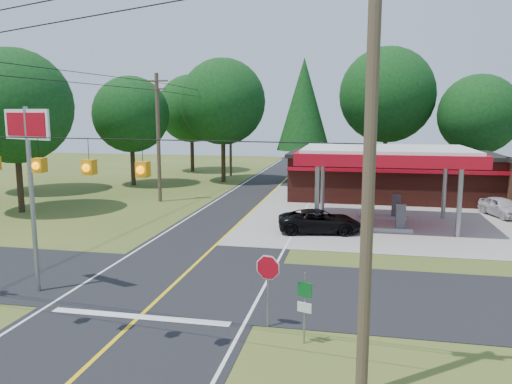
% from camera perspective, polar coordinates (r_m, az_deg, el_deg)
% --- Properties ---
extents(ground, '(120.00, 120.00, 0.00)m').
position_cam_1_polar(ground, '(21.35, -9.14, -10.22)').
color(ground, '#3E531D').
rests_on(ground, ground).
extents(main_highway, '(8.00, 120.00, 0.02)m').
position_cam_1_polar(main_highway, '(21.35, -9.14, -10.20)').
color(main_highway, black).
rests_on(main_highway, ground).
extents(cross_road, '(70.00, 7.00, 0.02)m').
position_cam_1_polar(cross_road, '(21.34, -9.14, -10.19)').
color(cross_road, black).
rests_on(cross_road, ground).
extents(lane_center_yellow, '(0.15, 110.00, 0.00)m').
position_cam_1_polar(lane_center_yellow, '(21.34, -9.14, -10.16)').
color(lane_center_yellow, yellow).
rests_on(lane_center_yellow, main_highway).
extents(gas_canopy, '(10.60, 7.40, 4.88)m').
position_cam_1_polar(gas_canopy, '(32.01, 14.59, 3.87)').
color(gas_canopy, gray).
rests_on(gas_canopy, ground).
extents(convenience_store, '(16.40, 7.55, 3.80)m').
position_cam_1_polar(convenience_store, '(42.22, 15.09, 1.84)').
color(convenience_store, '#531F17').
rests_on(convenience_store, ground).
extents(utility_pole_near_right, '(1.80, 0.30, 11.50)m').
position_cam_1_polar(utility_pole_near_right, '(11.89, 12.85, 3.73)').
color(utility_pole_near_right, '#473828').
rests_on(utility_pole_near_right, ground).
extents(utility_pole_far_left, '(1.80, 0.30, 10.00)m').
position_cam_1_polar(utility_pole_far_left, '(39.88, -11.11, 6.32)').
color(utility_pole_far_left, '#473828').
rests_on(utility_pole_far_left, ground).
extents(utility_pole_north, '(0.30, 0.30, 9.50)m').
position_cam_1_polar(utility_pole_north, '(55.59, -2.93, 6.75)').
color(utility_pole_north, '#473828').
rests_on(utility_pole_north, ground).
extents(overhead_beacons, '(17.04, 2.04, 1.03)m').
position_cam_1_polar(overhead_beacons, '(15.24, -21.25, 5.43)').
color(overhead_beacons, black).
rests_on(overhead_beacons, ground).
extents(treeline_backdrop, '(70.27, 51.59, 13.30)m').
position_cam_1_polar(treeline_backdrop, '(43.32, 2.94, 9.71)').
color(treeline_backdrop, '#332316').
rests_on(treeline_backdrop, ground).
extents(suv_car, '(5.52, 5.52, 1.35)m').
position_cam_1_polar(suv_car, '(29.59, 7.27, -3.36)').
color(suv_car, black).
rests_on(suv_car, ground).
extents(sedan_car, '(4.84, 4.84, 1.31)m').
position_cam_1_polar(sedan_car, '(37.70, 26.26, -1.57)').
color(sedan_car, silver).
rests_on(sedan_car, ground).
extents(big_stop_sign, '(2.54, 1.05, 7.24)m').
position_cam_1_polar(big_stop_sign, '(20.84, -24.55, 3.89)').
color(big_stop_sign, gray).
rests_on(big_stop_sign, ground).
extents(octagonal_stop_sign, '(0.84, 0.25, 2.48)m').
position_cam_1_polar(octagonal_stop_sign, '(16.40, 1.36, -9.29)').
color(octagonal_stop_sign, gray).
rests_on(octagonal_stop_sign, ground).
extents(route_sign_post, '(0.45, 0.18, 2.26)m').
position_cam_1_polar(route_sign_post, '(15.52, 5.57, -12.39)').
color(route_sign_post, gray).
rests_on(route_sign_post, ground).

